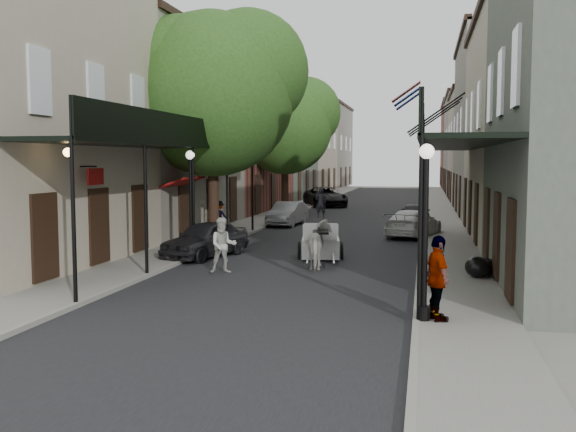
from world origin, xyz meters
The scene contains 24 objects.
ground centered at (0.00, 0.00, 0.00)m, with size 140.00×140.00×0.00m, color gray.
road centered at (0.00, 20.00, 0.01)m, with size 8.00×90.00×0.01m, color black.
sidewalk_left centered at (-5.00, 20.00, 0.06)m, with size 2.20×90.00×0.12m, color gray.
sidewalk_right centered at (5.00, 20.00, 0.06)m, with size 2.20×90.00×0.12m, color gray.
building_row_left centered at (-8.60, 30.00, 5.25)m, with size 5.00×80.00×10.50m, color #AA9F88.
building_row_right centered at (8.60, 30.00, 5.25)m, with size 5.00×80.00×10.50m, color gray.
gallery_left centered at (-4.79, 6.98, 4.05)m, with size 2.20×18.05×4.88m.
gallery_right centered at (4.79, 6.98, 4.05)m, with size 2.20×18.05×4.88m.
tree_near centered at (-4.20, 10.18, 6.49)m, with size 7.31×6.80×9.63m.
tree_far centered at (-4.25, 24.18, 5.84)m, with size 6.45×6.00×8.61m.
lamppost_right_near centered at (4.10, -2.00, 2.05)m, with size 0.32×0.32×3.71m.
lamppost_left centered at (-4.10, 6.00, 2.05)m, with size 0.32×0.32×3.71m.
lamppost_right_far centered at (4.10, 18.00, 2.05)m, with size 0.32×0.32×3.71m.
horse centered at (0.81, 4.71, 0.77)m, with size 0.83×1.82×1.54m, color beige.
carriage centered at (0.43, 7.08, 1.00)m, with size 1.78×2.44×2.57m.
pedestrian_walking centered at (-2.00, 3.20, 0.86)m, with size 0.84×0.65×1.72m, color #B9B9AF.
pedestrian_sidewalk_left centered at (-5.32, 12.93, 0.86)m, with size 0.96×0.55×1.48m, color gray.
pedestrian_sidewalk_right centered at (4.38, -2.00, 1.02)m, with size 1.06×0.44×1.81m, color gray.
car_left_near centered at (-3.60, 6.11, 0.66)m, with size 1.57×3.89×1.33m, color black.
car_left_mid centered at (-3.10, 17.81, 0.63)m, with size 1.32×3.80×1.25m, color gray.
car_left_far centered at (-3.26, 32.19, 0.74)m, with size 2.44×5.29×1.47m, color black.
car_right_near centered at (3.60, 14.00, 0.62)m, with size 1.73×4.27×1.24m, color silver.
car_right_far centered at (3.60, 19.00, 0.63)m, with size 1.49×3.70×1.26m, color black.
trash_bags centered at (5.72, 3.52, 0.40)m, with size 0.97×1.12×0.61m.
Camera 1 is at (4.08, -15.62, 3.49)m, focal length 40.00 mm.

